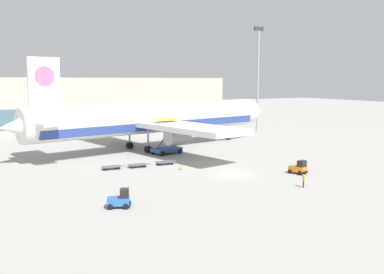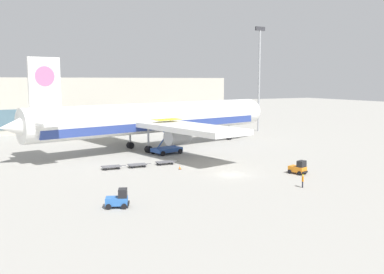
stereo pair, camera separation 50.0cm
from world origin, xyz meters
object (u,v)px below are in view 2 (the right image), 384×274
baggage_tug_foreground (298,168)px  baggage_tug_mid (118,199)px  baggage_dolly_second (137,165)px  baggage_dolly_third (165,162)px  scissor_lift_loader (167,141)px  baggage_dolly_lead (111,167)px  airplane_main (153,119)px  light_mast (259,72)px  ground_crew_near (303,180)px  traffic_cone_near (180,167)px

baggage_tug_foreground → baggage_tug_mid: size_ratio=0.98×
baggage_dolly_second → baggage_dolly_third: bearing=3.2°
scissor_lift_loader → baggage_dolly_lead: 15.67m
airplane_main → scissor_lift_loader: size_ratio=9.06×
light_mast → baggage_dolly_lead: 59.20m
light_mast → baggage_tug_foreground: bearing=-120.3°
scissor_lift_loader → baggage_tug_mid: (-18.23, -27.87, -1.47)m
baggage_dolly_lead → ground_crew_near: 28.30m
scissor_lift_loader → baggage_dolly_lead: size_ratio=1.69×
light_mast → baggage_dolly_lead: bearing=-149.0°
baggage_tug_foreground → traffic_cone_near: (-13.59, 10.82, -0.54)m
light_mast → scissor_lift_loader: size_ratio=4.25×
baggage_dolly_second → ground_crew_near: 25.61m
baggage_dolly_lead → baggage_dolly_second: same height
baggage_dolly_second → baggage_dolly_third: same height
light_mast → scissor_lift_loader: bearing=-149.8°
baggage_tug_foreground → ground_crew_near: bearing=-54.4°
baggage_dolly_second → ground_crew_near: size_ratio=2.24×
baggage_tug_mid → baggage_dolly_second: baggage_tug_mid is taller
light_mast → scissor_lift_loader: (-36.07, -20.99, -13.02)m
baggage_dolly_third → traffic_cone_near: size_ratio=5.36×
baggage_dolly_third → baggage_dolly_lead: bearing=-179.4°
airplane_main → baggage_dolly_lead: airplane_main is taller
baggage_dolly_third → airplane_main: bearing=77.3°
light_mast → baggage_tug_mid: size_ratio=9.68×
airplane_main → baggage_tug_foreground: size_ratio=20.99×
light_mast → traffic_cone_near: 54.87m
light_mast → baggage_dolly_third: 52.50m
baggage_dolly_lead → baggage_dolly_third: same height
baggage_dolly_second → traffic_cone_near: bearing=-37.9°
baggage_dolly_lead → baggage_dolly_third: (8.66, -0.46, 0.00)m
baggage_dolly_lead → baggage_dolly_third: 8.67m
baggage_dolly_third → ground_crew_near: ground_crew_near is taller
ground_crew_near → baggage_tug_mid: bearing=-59.2°
baggage_tug_mid → ground_crew_near: size_ratio=1.67×
baggage_tug_foreground → ground_crew_near: size_ratio=1.64×
baggage_dolly_lead → baggage_dolly_third: bearing=0.6°
scissor_lift_loader → baggage_tug_mid: 33.33m
scissor_lift_loader → baggage_dolly_third: 10.15m
ground_crew_near → traffic_cone_near: ground_crew_near is taller
light_mast → scissor_lift_loader: 43.72m
baggage_tug_foreground → airplane_main: bearing=-179.1°
baggage_tug_foreground → baggage_dolly_lead: (-22.68, 15.75, -0.49)m
baggage_dolly_lead → baggage_dolly_second: bearing=-2.5°
baggage_tug_mid → baggage_dolly_third: bearing=76.2°
airplane_main → scissor_lift_loader: bearing=-102.8°
baggage_tug_mid → baggage_dolly_third: size_ratio=0.74×
scissor_lift_loader → baggage_dolly_third: scissor_lift_loader is taller
baggage_tug_mid → light_mast: bearing=64.5°
light_mast → baggage_tug_foreground: 54.35m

